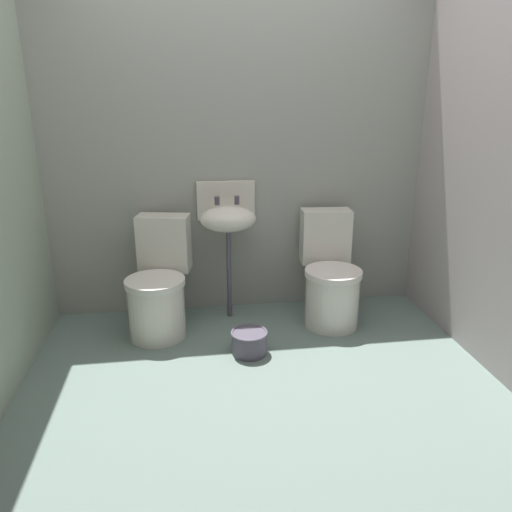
{
  "coord_description": "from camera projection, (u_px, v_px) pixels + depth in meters",
  "views": [
    {
      "loc": [
        -0.37,
        -2.32,
        1.59
      ],
      "look_at": [
        0.0,
        0.29,
        0.7
      ],
      "focal_mm": 34.02,
      "sensor_mm": 36.0,
      "label": 1
    }
  ],
  "objects": [
    {
      "name": "toilet_left",
      "position": [
        159.0,
        288.0,
        3.33
      ],
      "size": [
        0.49,
        0.66,
        0.78
      ],
      "rotation": [
        0.0,
        0.0,
        2.94
      ],
      "color": "silver",
      "rests_on": "ground"
    },
    {
      "name": "wall_back",
      "position": [
        238.0,
        162.0,
        3.53
      ],
      "size": [
        3.15,
        0.1,
        2.23
      ],
      "primitive_type": "cube",
      "color": "gray",
      "rests_on": "ground"
    },
    {
      "name": "sink",
      "position": [
        228.0,
        217.0,
        3.43
      ],
      "size": [
        0.42,
        0.35,
        0.99
      ],
      "color": "#4E4857",
      "rests_on": "ground"
    },
    {
      "name": "ground_plane",
      "position": [
        263.0,
        396.0,
        2.75
      ],
      "size": [
        3.15,
        2.75,
        0.08
      ],
      "primitive_type": "cube",
      "color": "slate"
    },
    {
      "name": "bucket",
      "position": [
        249.0,
        342.0,
        3.09
      ],
      "size": [
        0.24,
        0.24,
        0.16
      ],
      "color": "#4E4857",
      "rests_on": "ground"
    },
    {
      "name": "toilet_right",
      "position": [
        330.0,
        279.0,
        3.49
      ],
      "size": [
        0.42,
        0.61,
        0.78
      ],
      "rotation": [
        0.0,
        0.0,
        3.08
      ],
      "color": "silver",
      "rests_on": "ground"
    }
  ]
}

